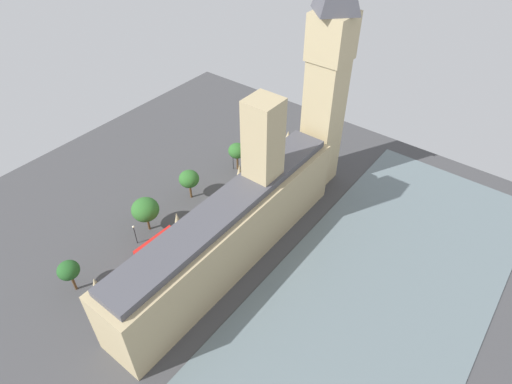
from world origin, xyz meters
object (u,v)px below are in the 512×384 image
at_px(plane_tree_trailing, 68,270).
at_px(double_decker_bus_by_river_gate, 157,247).
at_px(parliament_building, 234,225).
at_px(car_white_leading, 214,216).
at_px(car_black_opposite_hall, 250,184).
at_px(plane_tree_near_tower, 189,179).
at_px(street_lamp_slot_10, 233,157).
at_px(pedestrian_midblock, 241,212).
at_px(plane_tree_far_end, 237,151).
at_px(clock_tower, 328,71).
at_px(pedestrian_kerbside, 107,325).
at_px(street_lamp_slot_11, 134,231).
at_px(plane_tree_corner, 145,210).
at_px(pedestrian_under_trees, 274,184).

bearing_deg(plane_tree_trailing, double_decker_bus_by_river_gate, -111.17).
xyz_separation_m(parliament_building, car_white_leading, (11.86, -5.89, -8.58)).
xyz_separation_m(car_black_opposite_hall, plane_tree_near_tower, (9.39, 12.92, 5.24)).
bearing_deg(car_white_leading, double_decker_bus_by_river_gate, -97.28).
relative_size(double_decker_bus_by_river_gate, street_lamp_slot_10, 1.80).
bearing_deg(pedestrian_midblock, plane_tree_near_tower, -132.05).
relative_size(pedestrian_midblock, plane_tree_far_end, 0.19).
bearing_deg(car_white_leading, clock_tower, 68.62).
xyz_separation_m(clock_tower, pedestrian_kerbside, (7.34, 65.41, -30.57)).
distance_m(parliament_building, plane_tree_trailing, 34.83).
relative_size(car_black_opposite_hall, pedestrian_kerbside, 2.86).
relative_size(plane_tree_far_end, plane_tree_trailing, 1.04).
bearing_deg(street_lamp_slot_11, pedestrian_midblock, -120.41).
xyz_separation_m(pedestrian_midblock, plane_tree_corner, (14.40, 17.50, 5.64)).
distance_m(plane_tree_near_tower, street_lamp_slot_11, 19.71).
distance_m(clock_tower, plane_tree_near_tower, 43.00).
relative_size(car_white_leading, street_lamp_slot_10, 0.79).
bearing_deg(plane_tree_corner, street_lamp_slot_10, -91.39).
height_order(car_black_opposite_hall, car_white_leading, same).
bearing_deg(street_lamp_slot_10, double_decker_bus_by_river_gate, 101.41).
height_order(clock_tower, street_lamp_slot_11, clock_tower).
relative_size(pedestrian_kerbside, plane_tree_trailing, 0.19).
distance_m(parliament_building, plane_tree_corner, 22.89).
relative_size(clock_tower, plane_tree_far_end, 7.21).
xyz_separation_m(car_black_opposite_hall, pedestrian_kerbside, (-4.77, 50.85, -0.20)).
bearing_deg(car_black_opposite_hall, parliament_building, 124.39).
xyz_separation_m(double_decker_bus_by_river_gate, plane_tree_far_end, (6.14, -35.95, 3.60)).
relative_size(car_white_leading, pedestrian_kerbside, 3.04).
height_order(parliament_building, pedestrian_midblock, parliament_building).
relative_size(double_decker_bus_by_river_gate, pedestrian_under_trees, 6.21).
bearing_deg(pedestrian_midblock, parliament_building, -19.43).
distance_m(car_white_leading, pedestrian_kerbside, 35.86).
bearing_deg(car_white_leading, plane_tree_corner, -129.03).
xyz_separation_m(plane_tree_trailing, street_lamp_slot_10, (0.47, -52.33, -1.90)).
bearing_deg(street_lamp_slot_11, parliament_building, -151.02).
bearing_deg(car_white_leading, street_lamp_slot_10, 115.92).
relative_size(parliament_building, plane_tree_corner, 6.95).
bearing_deg(plane_tree_near_tower, plane_tree_trailing, 92.22).
bearing_deg(street_lamp_slot_10, car_black_opposite_hall, 158.90).
bearing_deg(parliament_building, double_decker_bus_by_river_gate, 37.93).
distance_m(car_white_leading, pedestrian_under_trees, 19.73).
bearing_deg(double_decker_bus_by_river_gate, car_black_opposite_hall, -90.60).
height_order(parliament_building, car_white_leading, parliament_building).
bearing_deg(car_white_leading, parliament_building, -26.78).
xyz_separation_m(plane_tree_trailing, plane_tree_corner, (1.22, -21.48, 0.33)).
distance_m(parliament_building, plane_tree_near_tower, 23.64).
xyz_separation_m(pedestrian_under_trees, street_lamp_slot_10, (13.60, 0.72, 3.37)).
relative_size(parliament_building, clock_tower, 1.05).
bearing_deg(pedestrian_under_trees, plane_tree_trailing, 97.29).
xyz_separation_m(pedestrian_midblock, street_lamp_slot_11, (13.14, 22.38, 3.26)).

